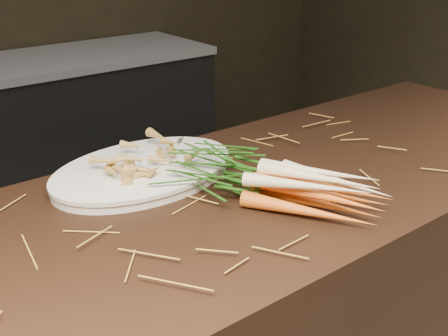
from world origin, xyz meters
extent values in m
cube|color=black|center=(0.30, 2.18, 0.40)|extent=(1.80, 0.60, 0.80)
cube|color=#99999E|center=(0.30, 2.18, 0.82)|extent=(1.82, 0.62, 0.04)
cone|color=#C74610|center=(0.10, 0.11, 0.92)|extent=(0.16, 0.27, 0.04)
cone|color=#C74610|center=(0.14, 0.13, 0.92)|extent=(0.14, 0.28, 0.04)
cone|color=#C74610|center=(0.18, 0.15, 0.92)|extent=(0.17, 0.26, 0.04)
cone|color=#C74610|center=(0.13, 0.11, 0.95)|extent=(0.14, 0.28, 0.04)
cone|color=#C74610|center=(0.17, 0.13, 0.95)|extent=(0.16, 0.27, 0.04)
cone|color=beige|center=(0.10, 0.13, 0.97)|extent=(0.16, 0.24, 0.04)
cone|color=beige|center=(0.15, 0.13, 0.97)|extent=(0.13, 0.26, 0.04)
cone|color=beige|center=(0.17, 0.16, 0.97)|extent=(0.14, 0.25, 0.05)
cone|color=beige|center=(0.21, 0.14, 0.94)|extent=(0.09, 0.26, 0.03)
ellipsoid|color=#236C16|center=(0.04, 0.35, 0.95)|extent=(0.26, 0.29, 0.09)
cube|color=silver|center=(0.11, 0.49, 0.93)|extent=(0.13, 0.14, 0.00)
camera|label=1|loc=(-0.66, -0.58, 1.45)|focal=45.00mm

